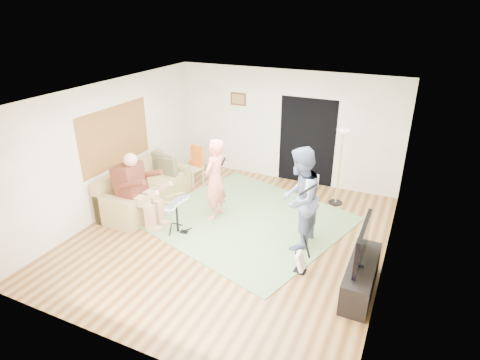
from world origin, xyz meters
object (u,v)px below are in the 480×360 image
object	(u,v)px
sofa	(143,192)
singer	(215,179)
tv_cabinet	(361,277)
television	(362,243)
dining_chair	(194,171)
drum_kit	(177,218)
guitar_spare	(301,261)
guitarist	(299,199)
torchiere_lamp	(341,154)

from	to	relation	value
sofa	singer	xyz separation A→B (m)	(1.68, 0.19, 0.55)
sofa	singer	world-z (taller)	singer
tv_cabinet	television	xyz separation A→B (m)	(-0.05, 0.00, 0.60)
sofa	dining_chair	xyz separation A→B (m)	(0.44, 1.40, 0.04)
drum_kit	television	distance (m)	3.51
guitar_spare	guitarist	bearing A→B (deg)	112.21
sofa	guitarist	world-z (taller)	guitarist
television	tv_cabinet	bearing A→B (deg)	0.00
guitar_spare	tv_cabinet	size ratio (longest dim) A/B	0.51
guitar_spare	torchiere_lamp	distance (m)	2.88
drum_kit	guitar_spare	size ratio (longest dim) A/B	0.95
sofa	tv_cabinet	bearing A→B (deg)	-10.96
sofa	guitarist	bearing A→B (deg)	-1.72
sofa	guitarist	distance (m)	3.58
sofa	singer	bearing A→B (deg)	6.47
dining_chair	tv_cabinet	xyz separation A→B (m)	(4.36, -2.33, -0.09)
torchiere_lamp	television	xyz separation A→B (m)	(0.94, -2.77, -0.31)
torchiere_lamp	tv_cabinet	distance (m)	3.08
guitarist	dining_chair	size ratio (longest dim) A/B	1.98
singer	guitar_spare	distance (m)	2.48
drum_kit	television	world-z (taller)	television
torchiere_lamp	guitar_spare	bearing A→B (deg)	-89.55
singer	dining_chair	world-z (taller)	singer
guitarist	tv_cabinet	xyz separation A→B (m)	(1.28, -0.82, -0.69)
torchiere_lamp	guitarist	bearing A→B (deg)	-98.45
singer	television	distance (m)	3.26
dining_chair	drum_kit	bearing A→B (deg)	-53.00
dining_chair	television	bearing A→B (deg)	-14.13
singer	guitarist	bearing A→B (deg)	83.95
singer	television	size ratio (longest dim) A/B	1.57
guitar_spare	singer	bearing A→B (deg)	153.79
guitarist	tv_cabinet	size ratio (longest dim) A/B	1.34
torchiere_lamp	singer	bearing A→B (deg)	-142.15
singer	drum_kit	bearing A→B (deg)	-21.42
singer	torchiere_lamp	size ratio (longest dim) A/B	1.00
guitar_spare	television	xyz separation A→B (m)	(0.92, -0.06, 0.65)
guitarist	television	world-z (taller)	guitarist
guitar_spare	torchiere_lamp	xyz separation A→B (m)	(-0.02, 2.71, 0.96)
drum_kit	sofa	bearing A→B (deg)	153.42
sofa	television	xyz separation A→B (m)	(4.75, -0.93, 0.55)
dining_chair	tv_cabinet	world-z (taller)	dining_chair
drum_kit	tv_cabinet	xyz separation A→B (m)	(3.50, -0.28, -0.04)
tv_cabinet	guitarist	bearing A→B (deg)	147.17
guitar_spare	dining_chair	size ratio (longest dim) A/B	0.75
dining_chair	tv_cabinet	size ratio (longest dim) A/B	0.68
guitar_spare	sofa	bearing A→B (deg)	167.24
drum_kit	singer	xyz separation A→B (m)	(0.38, 0.84, 0.55)
sofa	tv_cabinet	world-z (taller)	sofa
sofa	guitarist	size ratio (longest dim) A/B	1.18
sofa	television	world-z (taller)	television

